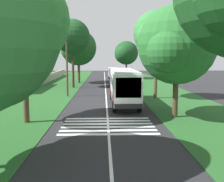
{
  "coord_description": "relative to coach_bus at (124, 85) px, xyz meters",
  "views": [
    {
      "loc": [
        -19.89,
        0.33,
        5.01
      ],
      "look_at": [
        6.63,
        -0.54,
        1.6
      ],
      "focal_mm": 42.02,
      "sensor_mm": 36.0,
      "label": 1
    }
  ],
  "objects": [
    {
      "name": "roadside_tree_right_1",
      "position": [
        33.84,
        -3.06,
        3.72
      ],
      "size": [
        7.05,
        5.55,
        8.77
      ],
      "color": "brown",
      "rests_on": "grass_verge_right"
    },
    {
      "name": "coach_bus",
      "position": [
        0.0,
        0.0,
        0.0
      ],
      "size": [
        11.16,
        2.62,
        3.73
      ],
      "color": "white",
      "rests_on": "ground"
    },
    {
      "name": "grass_verge_right",
      "position": [
        7.35,
        -6.4,
        -2.13
      ],
      "size": [
        120.0,
        8.0,
        0.04
      ],
      "primitive_type": "cube",
      "color": "#235623",
      "rests_on": "ground"
    },
    {
      "name": "trailing_car_1",
      "position": [
        26.23,
        -0.22,
        -1.48
      ],
      "size": [
        4.3,
        1.78,
        1.43
      ],
      "color": "#B21E1E",
      "rests_on": "ground"
    },
    {
      "name": "trailing_car_0",
      "position": [
        17.53,
        0.13,
        -1.48
      ],
      "size": [
        4.3,
        1.78,
        1.43
      ],
      "color": "#145933",
      "rests_on": "ground"
    },
    {
      "name": "roadside_tree_left_0",
      "position": [
        24.09,
        7.09,
        4.57
      ],
      "size": [
        8.17,
        6.94,
        10.33
      ],
      "color": "#4C3826",
      "rests_on": "grass_verge_left"
    },
    {
      "name": "centre_line",
      "position": [
        7.35,
        1.8,
        -2.14
      ],
      "size": [
        110.0,
        0.16,
        0.01
      ],
      "primitive_type": "cube",
      "color": "silver",
      "rests_on": "ground"
    },
    {
      "name": "roadside_wall",
      "position": [
        12.35,
        13.4,
        -1.31
      ],
      "size": [
        70.0,
        0.4,
        1.6
      ],
      "primitive_type": "cube",
      "color": "#B2A893",
      "rests_on": "grass_verge_left"
    },
    {
      "name": "zebra_crossing",
      "position": [
        -8.62,
        1.8,
        -2.14
      ],
      "size": [
        4.95,
        6.8,
        0.01
      ],
      "color": "silver",
      "rests_on": "ground"
    },
    {
      "name": "ground",
      "position": [
        -7.65,
        1.8,
        -2.15
      ],
      "size": [
        160.0,
        160.0,
        0.0
      ],
      "primitive_type": "plane",
      "color": "#262628"
    },
    {
      "name": "roadside_tree_right_2",
      "position": [
        4.09,
        -4.09,
        5.54
      ],
      "size": [
        6.33,
        5.56,
        10.56
      ],
      "color": "brown",
      "rests_on": "grass_verge_right"
    },
    {
      "name": "grass_verge_left",
      "position": [
        7.35,
        10.0,
        -2.13
      ],
      "size": [
        120.0,
        8.0,
        0.04
      ],
      "primitive_type": "cube",
      "color": "#235623",
      "rests_on": "ground"
    },
    {
      "name": "roadside_tree_left_2",
      "position": [
        -7.51,
        8.22,
        5.41
      ],
      "size": [
        8.22,
        6.97,
        11.18
      ],
      "color": "#4C3826",
      "rests_on": "grass_verge_left"
    },
    {
      "name": "roadside_tree_right_3",
      "position": [
        -6.07,
        -3.74,
        3.74
      ],
      "size": [
        7.18,
        6.44,
        9.2
      ],
      "color": "#4C3826",
      "rests_on": "grass_verge_right"
    },
    {
      "name": "utility_pole",
      "position": [
        5.97,
        6.75,
        2.25
      ],
      "size": [
        0.24,
        1.4,
        8.43
      ],
      "color": "#473828",
      "rests_on": "grass_verge_left"
    },
    {
      "name": "roadside_tree_left_3",
      "position": [
        16.19,
        7.25,
        6.06
      ],
      "size": [
        6.73,
        5.69,
        11.18
      ],
      "color": "#3D2D1E",
      "rests_on": "grass_verge_left"
    },
    {
      "name": "trailing_minibus_0",
      "position": [
        35.95,
        -0.15,
        -0.6
      ],
      "size": [
        6.0,
        2.14,
        2.53
      ],
      "color": "silver",
      "rests_on": "ground"
    }
  ]
}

